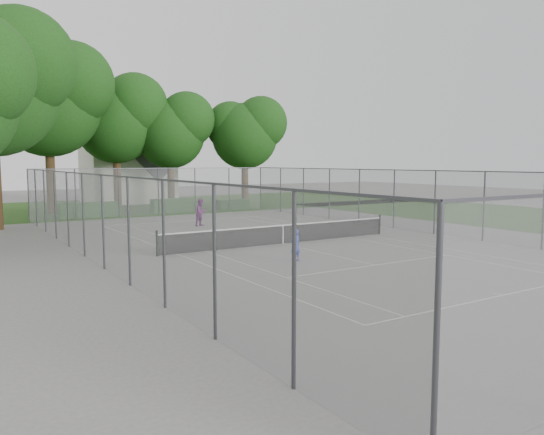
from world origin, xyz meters
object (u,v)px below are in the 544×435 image
woman_player (201,212)px  girl_player (295,245)px  tennis_net (283,233)px  house (128,162)px

woman_player → girl_player: bearing=-119.9°
girl_player → woman_player: (1.77, 12.79, 0.20)m
tennis_net → woman_player: bearing=92.0°
girl_player → woman_player: bearing=-105.8°
tennis_net → house: bearing=86.7°
house → girl_player: house is taller
tennis_net → woman_player: 8.78m
tennis_net → girl_player: girl_player is taller
house → woman_player: (-2.05, -21.21, -3.15)m
house → tennis_net: bearing=-93.3°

